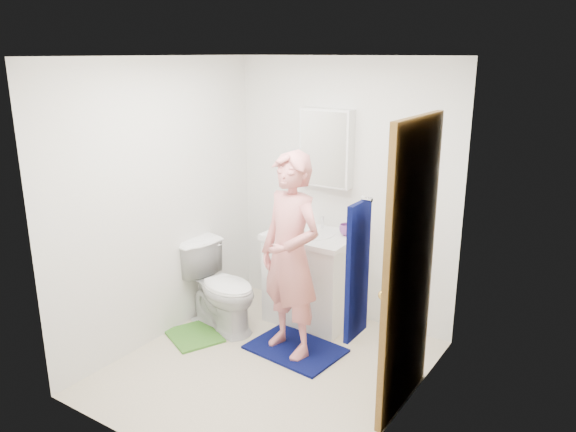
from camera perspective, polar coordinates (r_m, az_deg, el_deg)
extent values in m
cube|color=beige|center=(4.66, -2.01, -15.22)|extent=(2.20, 2.40, 0.02)
cube|color=white|center=(3.97, -2.37, 16.06)|extent=(2.20, 2.40, 0.02)
cube|color=silver|center=(5.15, 5.66, 2.47)|extent=(2.20, 0.02, 2.40)
cube|color=silver|center=(3.31, -14.50, -6.03)|extent=(2.20, 0.02, 2.40)
cube|color=silver|center=(4.86, -12.90, 1.29)|extent=(0.02, 2.40, 2.40)
cube|color=silver|center=(3.66, 12.17, -3.68)|extent=(0.02, 2.40, 2.40)
cube|color=white|center=(5.23, 2.43, -6.50)|extent=(0.75, 0.55, 0.80)
cube|color=white|center=(5.08, 2.49, -2.07)|extent=(0.79, 0.59, 0.05)
cylinder|color=white|center=(5.07, 2.49, -1.91)|extent=(0.40, 0.40, 0.03)
cylinder|color=silver|center=(5.20, 3.52, -0.66)|extent=(0.03, 0.03, 0.12)
cube|color=white|center=(5.08, 3.91, 6.93)|extent=(0.50, 0.12, 0.70)
cube|color=white|center=(5.03, 3.56, 6.83)|extent=(0.46, 0.01, 0.66)
cube|color=brown|center=(3.86, 12.22, -5.35)|extent=(0.05, 0.80, 2.05)
sphere|color=gold|center=(3.63, 9.68, -7.93)|extent=(0.07, 0.07, 0.07)
cube|color=#070C45|center=(3.18, 7.07, -5.57)|extent=(0.03, 0.24, 0.80)
cylinder|color=silver|center=(3.03, 8.02, 1.68)|extent=(0.06, 0.02, 0.02)
imported|color=white|center=(5.13, -6.83, -7.18)|extent=(0.84, 0.58, 0.79)
cube|color=#070C45|center=(4.88, 0.76, -13.35)|extent=(0.81, 0.61, 0.02)
cube|color=#45862C|center=(5.15, -9.52, -11.91)|extent=(0.60, 0.57, 0.02)
imported|color=#D2627D|center=(5.14, -0.80, -0.56)|extent=(0.09, 0.09, 0.17)
imported|color=#80418F|center=(5.04, 5.96, -1.40)|extent=(0.14, 0.14, 0.10)
imported|color=#DF7F7D|center=(4.49, 0.26, -4.05)|extent=(0.70, 0.55, 1.68)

